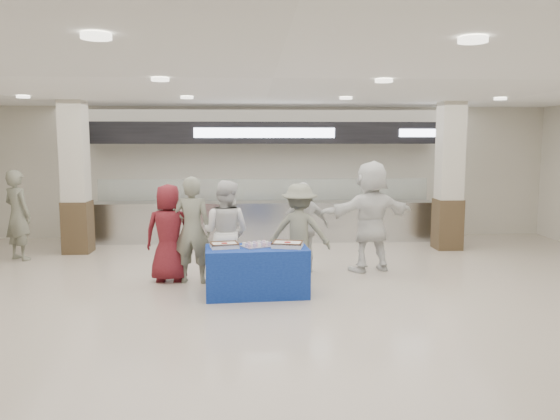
{
  "coord_description": "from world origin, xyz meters",
  "views": [
    {
      "loc": [
        -0.29,
        -7.46,
        2.36
      ],
      "look_at": [
        0.17,
        1.6,
        1.21
      ],
      "focal_mm": 35.0,
      "sensor_mm": 36.0,
      "label": 1
    }
  ],
  "objects": [
    {
      "name": "sheet_cake_right",
      "position": [
        0.24,
        0.73,
        0.8
      ],
      "size": [
        0.51,
        0.44,
        0.1
      ],
      "color": "white",
      "rests_on": "display_table"
    },
    {
      "name": "civilian_white",
      "position": [
        1.86,
        2.25,
        1.01
      ],
      "size": [
        1.96,
        1.14,
        2.02
      ],
      "primitive_type": "imported",
      "rotation": [
        0.0,
        0.0,
        3.45
      ],
      "color": "white",
      "rests_on": "ground"
    },
    {
      "name": "soldier_a",
      "position": [
        -1.29,
        1.56,
        0.89
      ],
      "size": [
        0.69,
        0.5,
        1.79
      ],
      "primitive_type": "imported",
      "rotation": [
        0.0,
        0.0,
        3.03
      ],
      "color": "slate",
      "rests_on": "ground"
    },
    {
      "name": "serving_line",
      "position": [
        0.0,
        5.4,
        1.16
      ],
      "size": [
        8.7,
        0.85,
        2.8
      ],
      "color": "silver",
      "rests_on": "ground"
    },
    {
      "name": "soldier_bg",
      "position": [
        -4.95,
        3.53,
        0.9
      ],
      "size": [
        0.79,
        0.71,
        1.8
      ],
      "primitive_type": "imported",
      "rotation": [
        0.0,
        0.0,
        2.58
      ],
      "color": "slate",
      "rests_on": "ground"
    },
    {
      "name": "soldier_b",
      "position": [
        0.51,
        1.74,
        0.82
      ],
      "size": [
        1.16,
        0.81,
        1.65
      ],
      "primitive_type": "imported",
      "rotation": [
        0.0,
        0.0,
        2.94
      ],
      "color": "slate",
      "rests_on": "ground"
    },
    {
      "name": "sheet_cake_left",
      "position": [
        -0.72,
        0.74,
        0.79
      ],
      "size": [
        0.47,
        0.4,
        0.09
      ],
      "color": "white",
      "rests_on": "display_table"
    },
    {
      "name": "ground",
      "position": [
        0.0,
        0.0,
        0.0
      ],
      "size": [
        14.0,
        14.0,
        0.0
      ],
      "primitive_type": "plane",
      "color": "beige",
      "rests_on": "ground"
    },
    {
      "name": "civilian_maroon",
      "position": [
        -1.7,
        1.67,
        0.83
      ],
      "size": [
        0.84,
        0.58,
        1.65
      ],
      "primitive_type": "imported",
      "rotation": [
        0.0,
        0.0,
        3.08
      ],
      "color": "maroon",
      "rests_on": "ground"
    },
    {
      "name": "chef_short",
      "position": [
        0.64,
        2.22,
        0.82
      ],
      "size": [
        1.04,
        0.7,
        1.63
      ],
      "primitive_type": "imported",
      "rotation": [
        0.0,
        0.0,
        3.49
      ],
      "color": "white",
      "rests_on": "ground"
    },
    {
      "name": "cupcake_tray",
      "position": [
        -0.23,
        0.78,
        0.79
      ],
      "size": [
        0.53,
        0.49,
        0.07
      ],
      "color": "#ADADB2",
      "rests_on": "display_table"
    },
    {
      "name": "display_table",
      "position": [
        -0.23,
        0.74,
        0.38
      ],
      "size": [
        1.6,
        0.89,
        0.75
      ],
      "primitive_type": "cube",
      "rotation": [
        0.0,
        0.0,
        0.07
      ],
      "color": "#153696",
      "rests_on": "ground"
    },
    {
      "name": "column_left",
      "position": [
        -4.0,
        4.2,
        1.53
      ],
      "size": [
        0.55,
        0.55,
        3.2
      ],
      "color": "#3C2C1B",
      "rests_on": "ground"
    },
    {
      "name": "chef_tall",
      "position": [
        -0.74,
        1.47,
        0.86
      ],
      "size": [
        1.02,
        0.92,
        1.73
      ],
      "primitive_type": "imported",
      "rotation": [
        0.0,
        0.0,
        2.76
      ],
      "color": "white",
      "rests_on": "ground"
    },
    {
      "name": "column_right",
      "position": [
        4.0,
        4.2,
        1.53
      ],
      "size": [
        0.55,
        0.55,
        3.2
      ],
      "color": "#3C2C1B",
      "rests_on": "ground"
    }
  ]
}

